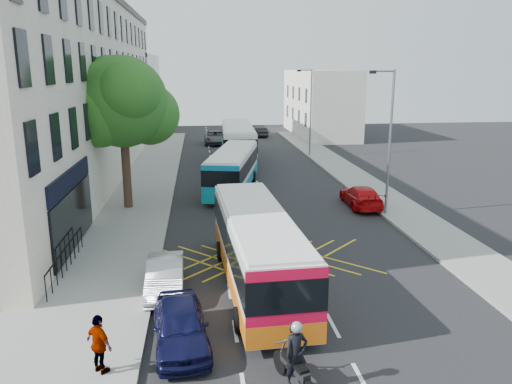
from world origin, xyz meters
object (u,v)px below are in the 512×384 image
object	(u,v)px
parked_car_blue	(181,325)
street_tree	(122,103)
lamp_near	(389,135)
bus_far	(238,142)
lamp_far	(310,108)
distant_car_dark	(261,132)
pedestrian_far	(99,344)
parked_car_silver	(165,276)
bus_mid	(233,169)
bus_near	(257,248)
red_hatchback	(361,196)
motorbike	(296,358)
distant_car_grey	(215,137)

from	to	relation	value
parked_car_blue	street_tree	bearing A→B (deg)	97.05
lamp_near	bus_far	xyz separation A→B (m)	(-6.94, 18.40, -2.89)
lamp_far	bus_far	bearing A→B (deg)	-167.03
parked_car_blue	distant_car_dark	bearing A→B (deg)	74.11
street_tree	pedestrian_far	distance (m)	17.87
parked_car_blue	distant_car_dark	world-z (taller)	parked_car_blue
street_tree	lamp_far	size ratio (longest dim) A/B	1.10
parked_car_silver	parked_car_blue	bearing A→B (deg)	-81.02
bus_mid	lamp_far	bearing A→B (deg)	70.26
street_tree	bus_near	bearing A→B (deg)	-60.96
lamp_far	distant_car_dark	xyz separation A→B (m)	(-2.79, 14.73, -4.03)
parked_car_blue	pedestrian_far	xyz separation A→B (m)	(-2.10, -1.37, 0.32)
lamp_near	parked_car_silver	xyz separation A→B (m)	(-11.80, -8.75, -3.99)
lamp_far	red_hatchback	size ratio (longest dim) A/B	1.81
bus_mid	bus_far	xyz separation A→B (m)	(1.21, 11.26, 0.25)
bus_far	parked_car_blue	bearing A→B (deg)	-95.60
lamp_near	distant_car_dark	xyz separation A→B (m)	(-2.79, 34.73, -4.03)
distant_car_dark	bus_near	bearing A→B (deg)	79.36
red_hatchback	bus_mid	bearing A→B (deg)	-33.34
bus_far	distant_car_dark	distance (m)	16.89
bus_far	street_tree	bearing A→B (deg)	-114.69
lamp_near	motorbike	bearing A→B (deg)	-118.02
bus_near	distant_car_grey	xyz separation A→B (m)	(-0.31, 37.80, -0.81)
distant_car_grey	distant_car_dark	world-z (taller)	distant_car_grey
bus_near	lamp_near	bearing A→B (deg)	43.20
red_hatchback	bus_far	bearing A→B (deg)	-67.93
lamp_near	motorbike	size ratio (longest dim) A/B	3.77
street_tree	pedestrian_far	world-z (taller)	street_tree
lamp_near	motorbike	distance (m)	17.56
bus_near	distant_car_dark	distance (m)	43.68
parked_car_blue	bus_mid	bearing A→B (deg)	75.57
bus_far	parked_car_silver	size ratio (longest dim) A/B	3.07
street_tree	motorbike	distance (m)	20.03
street_tree	parked_car_blue	xyz separation A→B (m)	(3.61, -15.63, -5.62)
distant_car_grey	distant_car_dark	bearing A→B (deg)	43.27
bus_near	red_hatchback	world-z (taller)	bus_near
red_hatchback	pedestrian_far	world-z (taller)	pedestrian_far
lamp_near	bus_near	distance (m)	12.33
bus_far	red_hatchback	size ratio (longest dim) A/B	2.66
motorbike	distant_car_grey	xyz separation A→B (m)	(-0.54, 44.37, -0.20)
parked_car_blue	bus_far	bearing A→B (deg)	76.42
distant_car_dark	pedestrian_far	world-z (taller)	pedestrian_far
street_tree	pedestrian_far	size ratio (longest dim) A/B	5.23
lamp_near	red_hatchback	bearing A→B (deg)	109.16
bus_far	distant_car_dark	size ratio (longest dim) A/B	3.31
parked_car_blue	distant_car_dark	xyz separation A→B (m)	(8.30, 47.39, -0.09)
parked_car_silver	pedestrian_far	world-z (taller)	pedestrian_far
parked_car_silver	lamp_far	bearing A→B (deg)	66.51
lamp_far	bus_far	size ratio (longest dim) A/B	0.68
lamp_far	bus_near	distance (m)	29.92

